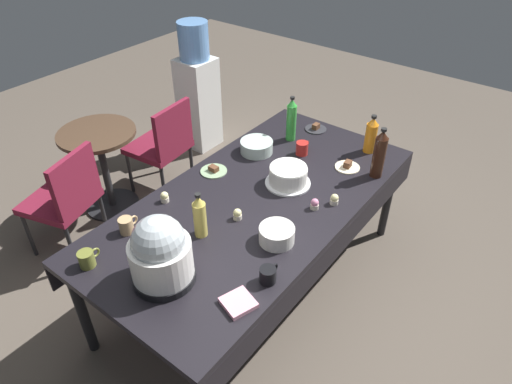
{
  "coord_description": "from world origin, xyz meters",
  "views": [
    {
      "loc": [
        -1.76,
        -1.35,
        2.45
      ],
      "look_at": [
        0.0,
        0.0,
        0.8
      ],
      "focal_mm": 32.23,
      "sensor_mm": 36.0,
      "label": 1
    }
  ],
  "objects_px": {
    "glass_salad_bowl": "(257,147)",
    "maroon_chair_left": "(66,196)",
    "soda_bottle_lime_soda": "(291,120)",
    "round_cafe_table": "(102,156)",
    "maroon_chair_right": "(164,142)",
    "coffee_mug_red": "(302,148)",
    "coffee_mug_tan": "(127,225)",
    "coffee_mug_black": "(268,275)",
    "dessert_plate_sage": "(214,170)",
    "water_cooler": "(197,90)",
    "soda_bottle_ginger_ale": "(200,216)",
    "dessert_plate_charcoal": "(316,128)",
    "soda_bottle_orange_juice": "(371,135)",
    "dessert_plate_cream": "(347,166)",
    "cupcake_mint": "(315,204)",
    "cupcake_rose": "(165,197)",
    "cupcake_lemon": "(237,214)",
    "soda_bottle_cola": "(379,154)",
    "coffee_mug_olive": "(87,259)",
    "potluck_table": "(256,207)",
    "ceramic_snack_bowl": "(277,235)",
    "slow_cooker": "(160,253)",
    "frosted_layer_cake": "(288,176)",
    "cupcake_berry": "(161,239)"
  },
  "relations": [
    {
      "from": "maroon_chair_right",
      "to": "glass_salad_bowl",
      "type": "bearing_deg",
      "value": -88.67
    },
    {
      "from": "water_cooler",
      "to": "glass_salad_bowl",
      "type": "bearing_deg",
      "value": -120.19
    },
    {
      "from": "potluck_table",
      "to": "coffee_mug_tan",
      "type": "distance_m",
      "value": 0.78
    },
    {
      "from": "cupcake_rose",
      "to": "coffee_mug_tan",
      "type": "relative_size",
      "value": 0.56
    },
    {
      "from": "dessert_plate_charcoal",
      "to": "round_cafe_table",
      "type": "distance_m",
      "value": 1.7
    },
    {
      "from": "cupcake_mint",
      "to": "dessert_plate_cream",
      "type": "bearing_deg",
      "value": 6.15
    },
    {
      "from": "potluck_table",
      "to": "cupcake_rose",
      "type": "height_order",
      "value": "cupcake_rose"
    },
    {
      "from": "soda_bottle_lime_soda",
      "to": "maroon_chair_right",
      "type": "distance_m",
      "value": 1.17
    },
    {
      "from": "dessert_plate_sage",
      "to": "water_cooler",
      "type": "xyz_separation_m",
      "value": [
        1.12,
        1.23,
        -0.17
      ]
    },
    {
      "from": "soda_bottle_ginger_ale",
      "to": "coffee_mug_olive",
      "type": "distance_m",
      "value": 0.61
    },
    {
      "from": "slow_cooker",
      "to": "maroon_chair_right",
      "type": "xyz_separation_m",
      "value": [
        1.2,
        1.32,
        -0.43
      ]
    },
    {
      "from": "cupcake_berry",
      "to": "maroon_chair_right",
      "type": "xyz_separation_m",
      "value": [
        1.03,
        1.12,
        -0.29
      ]
    },
    {
      "from": "glass_salad_bowl",
      "to": "dessert_plate_cream",
      "type": "bearing_deg",
      "value": -70.77
    },
    {
      "from": "coffee_mug_black",
      "to": "coffee_mug_olive",
      "type": "relative_size",
      "value": 1.01
    },
    {
      "from": "dessert_plate_charcoal",
      "to": "soda_bottle_orange_juice",
      "type": "bearing_deg",
      "value": -95.11
    },
    {
      "from": "soda_bottle_cola",
      "to": "maroon_chair_right",
      "type": "xyz_separation_m",
      "value": [
        -0.26,
        1.75,
        -0.42
      ]
    },
    {
      "from": "soda_bottle_lime_soda",
      "to": "round_cafe_table",
      "type": "distance_m",
      "value": 1.55
    },
    {
      "from": "coffee_mug_red",
      "to": "maroon_chair_left",
      "type": "height_order",
      "value": "maroon_chair_left"
    },
    {
      "from": "slow_cooker",
      "to": "cupcake_lemon",
      "type": "xyz_separation_m",
      "value": [
        0.58,
        0.01,
        -0.14
      ]
    },
    {
      "from": "frosted_layer_cake",
      "to": "coffee_mug_black",
      "type": "relative_size",
      "value": 2.37
    },
    {
      "from": "cupcake_lemon",
      "to": "soda_bottle_orange_juice",
      "type": "xyz_separation_m",
      "value": [
        1.13,
        -0.26,
        0.1
      ]
    },
    {
      "from": "soda_bottle_ginger_ale",
      "to": "coffee_mug_tan",
      "type": "height_order",
      "value": "soda_bottle_ginger_ale"
    },
    {
      "from": "potluck_table",
      "to": "water_cooler",
      "type": "relative_size",
      "value": 1.77
    },
    {
      "from": "cupcake_rose",
      "to": "coffee_mug_olive",
      "type": "relative_size",
      "value": 0.56
    },
    {
      "from": "soda_bottle_lime_soda",
      "to": "coffee_mug_olive",
      "type": "relative_size",
      "value": 2.76
    },
    {
      "from": "maroon_chair_right",
      "to": "round_cafe_table",
      "type": "height_order",
      "value": "maroon_chair_right"
    },
    {
      "from": "water_cooler",
      "to": "potluck_table",
      "type": "bearing_deg",
      "value": -126.12
    },
    {
      "from": "ceramic_snack_bowl",
      "to": "coffee_mug_tan",
      "type": "height_order",
      "value": "ceramic_snack_bowl"
    },
    {
      "from": "cupcake_mint",
      "to": "cupcake_lemon",
      "type": "xyz_separation_m",
      "value": [
        -0.35,
        0.3,
        0.0
      ]
    },
    {
      "from": "maroon_chair_right",
      "to": "round_cafe_table",
      "type": "distance_m",
      "value": 0.51
    },
    {
      "from": "potluck_table",
      "to": "coffee_mug_black",
      "type": "xyz_separation_m",
      "value": [
        -0.49,
        -0.45,
        0.1
      ]
    },
    {
      "from": "slow_cooker",
      "to": "soda_bottle_lime_soda",
      "type": "xyz_separation_m",
      "value": [
        1.51,
        0.27,
        -0.02
      ]
    },
    {
      "from": "coffee_mug_tan",
      "to": "round_cafe_table",
      "type": "distance_m",
      "value": 1.32
    },
    {
      "from": "coffee_mug_black",
      "to": "maroon_chair_left",
      "type": "xyz_separation_m",
      "value": [
        -0.04,
        1.74,
        -0.3
      ]
    },
    {
      "from": "potluck_table",
      "to": "round_cafe_table",
      "type": "xyz_separation_m",
      "value": [
        -0.05,
        1.51,
        -0.19
      ]
    },
    {
      "from": "soda_bottle_lime_soda",
      "to": "coffee_mug_tan",
      "type": "relative_size",
      "value": 2.8
    },
    {
      "from": "dessert_plate_cream",
      "to": "coffee_mug_tan",
      "type": "xyz_separation_m",
      "value": [
        -1.31,
        0.66,
        0.03
      ]
    },
    {
      "from": "glass_salad_bowl",
      "to": "cupcake_berry",
      "type": "bearing_deg",
      "value": -171.12
    },
    {
      "from": "soda_bottle_lime_soda",
      "to": "round_cafe_table",
      "type": "relative_size",
      "value": 0.47
    },
    {
      "from": "soda_bottle_ginger_ale",
      "to": "ceramic_snack_bowl",
      "type": "bearing_deg",
      "value": -60.16
    },
    {
      "from": "glass_salad_bowl",
      "to": "maroon_chair_right",
      "type": "bearing_deg",
      "value": 91.33
    },
    {
      "from": "maroon_chair_right",
      "to": "round_cafe_table",
      "type": "xyz_separation_m",
      "value": [
        -0.46,
        0.22,
        0.01
      ]
    },
    {
      "from": "dessert_plate_cream",
      "to": "cupcake_mint",
      "type": "xyz_separation_m",
      "value": [
        -0.5,
        -0.05,
        0.02
      ]
    },
    {
      "from": "cupcake_rose",
      "to": "cupcake_berry",
      "type": "distance_m",
      "value": 0.37
    },
    {
      "from": "soda_bottle_ginger_ale",
      "to": "maroon_chair_left",
      "type": "distance_m",
      "value": 1.31
    },
    {
      "from": "slow_cooker",
      "to": "dessert_plate_sage",
      "type": "height_order",
      "value": "slow_cooker"
    },
    {
      "from": "glass_salad_bowl",
      "to": "maroon_chair_left",
      "type": "relative_size",
      "value": 0.27
    },
    {
      "from": "potluck_table",
      "to": "coffee_mug_tan",
      "type": "height_order",
      "value": "coffee_mug_tan"
    },
    {
      "from": "coffee_mug_black",
      "to": "maroon_chair_right",
      "type": "bearing_deg",
      "value": 62.66
    },
    {
      "from": "soda_bottle_ginger_ale",
      "to": "coffee_mug_olive",
      "type": "bearing_deg",
      "value": 150.58
    }
  ]
}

